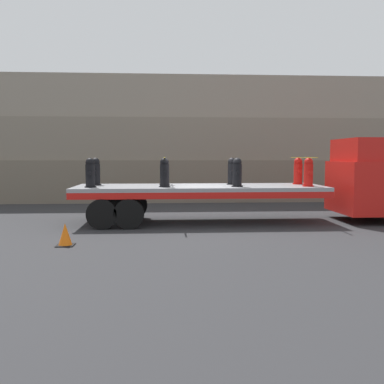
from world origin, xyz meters
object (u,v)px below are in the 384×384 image
at_px(fire_hydrant_black_near_1, 165,173).
at_px(fire_hydrant_red_far_3, 298,171).
at_px(fire_hydrant_black_far_1, 165,172).
at_px(fire_hydrant_black_far_0, 96,172).
at_px(flatbed_trailer, 178,194).
at_px(fire_hydrant_black_far_2, 232,171).
at_px(traffic_cone, 65,235).
at_px(truck_cab, 377,180).
at_px(fire_hydrant_red_near_3, 308,172).
at_px(fire_hydrant_black_near_2, 237,173).
at_px(fire_hydrant_black_near_0, 90,173).

distance_m(fire_hydrant_black_near_1, fire_hydrant_red_far_3, 4.80).
bearing_deg(fire_hydrant_black_far_1, fire_hydrant_black_far_0, 180.00).
bearing_deg(fire_hydrant_black_far_1, fire_hydrant_red_far_3, 0.00).
distance_m(flatbed_trailer, fire_hydrant_black_far_0, 2.92).
bearing_deg(fire_hydrant_red_far_3, fire_hydrant_black_far_2, 180.00).
bearing_deg(fire_hydrant_black_far_1, traffic_cone, -121.29).
xyz_separation_m(flatbed_trailer, fire_hydrant_black_near_1, (-0.44, -0.54, 0.72)).
relative_size(fire_hydrant_black_far_0, traffic_cone, 1.64).
relative_size(fire_hydrant_black_near_1, fire_hydrant_black_far_1, 1.00).
xyz_separation_m(fire_hydrant_black_far_0, traffic_cone, (-0.13, -4.06, -1.42)).
xyz_separation_m(truck_cab, fire_hydrant_black_near_1, (-7.27, -0.54, 0.27)).
xyz_separation_m(fire_hydrant_red_near_3, traffic_cone, (-7.14, -2.98, -1.42)).
height_order(fire_hydrant_black_far_0, fire_hydrant_black_far_1, same).
height_order(truck_cab, fire_hydrant_black_near_2, truck_cab).
bearing_deg(fire_hydrant_black_far_1, flatbed_trailer, -50.96).
height_order(fire_hydrant_black_far_2, fire_hydrant_red_near_3, same).
distance_m(fire_hydrant_black_near_0, fire_hydrant_black_far_2, 4.80).
relative_size(fire_hydrant_black_near_0, fire_hydrant_black_far_2, 1.00).
bearing_deg(fire_hydrant_red_far_3, fire_hydrant_black_far_1, 180.00).
distance_m(fire_hydrant_black_near_1, fire_hydrant_black_near_2, 2.34).
relative_size(truck_cab, fire_hydrant_black_near_0, 3.03).
xyz_separation_m(flatbed_trailer, fire_hydrant_black_near_0, (-2.78, -0.54, 0.72)).
height_order(flatbed_trailer, fire_hydrant_black_near_1, fire_hydrant_black_near_1).
xyz_separation_m(flatbed_trailer, fire_hydrant_black_far_0, (-2.78, 0.54, 0.72)).
height_order(truck_cab, fire_hydrant_black_far_0, truck_cab).
bearing_deg(truck_cab, fire_hydrant_black_near_0, -176.77).
xyz_separation_m(truck_cab, fire_hydrant_black_far_2, (-4.93, 0.54, 0.27)).
bearing_deg(fire_hydrant_black_near_2, fire_hydrant_red_near_3, 0.00).
bearing_deg(truck_cab, fire_hydrant_red_far_3, 168.22).
xyz_separation_m(truck_cab, fire_hydrant_red_near_3, (-2.60, -0.54, 0.27)).
distance_m(truck_cab, fire_hydrant_red_near_3, 2.67).
bearing_deg(fire_hydrant_black_near_0, fire_hydrant_red_far_3, 8.78).
bearing_deg(traffic_cone, fire_hydrant_black_near_2, 31.77).
xyz_separation_m(fire_hydrant_black_far_2, fire_hydrant_red_near_3, (2.34, -1.08, 0.00)).
relative_size(flatbed_trailer, fire_hydrant_black_near_0, 8.83).
relative_size(fire_hydrant_black_near_2, fire_hydrant_red_near_3, 1.00).
distance_m(truck_cab, fire_hydrant_black_near_0, 9.62).
height_order(truck_cab, fire_hydrant_black_far_2, truck_cab).
bearing_deg(fire_hydrant_black_far_0, fire_hydrant_red_near_3, -8.78).
bearing_deg(fire_hydrant_black_far_2, truck_cab, -6.27).
distance_m(fire_hydrant_red_near_3, traffic_cone, 7.86).
height_order(fire_hydrant_black_near_0, fire_hydrant_black_near_1, same).
xyz_separation_m(fire_hydrant_black_far_1, fire_hydrant_red_near_3, (4.67, -1.08, 0.00)).
bearing_deg(fire_hydrant_black_near_0, fire_hydrant_black_far_0, 90.00).
bearing_deg(flatbed_trailer, fire_hydrant_red_far_3, 7.29).
distance_m(flatbed_trailer, fire_hydrant_red_far_3, 4.33).
relative_size(truck_cab, fire_hydrant_black_near_2, 3.03).
xyz_separation_m(fire_hydrant_black_near_0, fire_hydrant_black_far_0, (0.00, 1.08, 0.00)).
xyz_separation_m(fire_hydrant_black_near_1, fire_hydrant_red_near_3, (4.67, 0.00, 0.00)).
bearing_deg(fire_hydrant_red_far_3, flatbed_trailer, -172.71).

